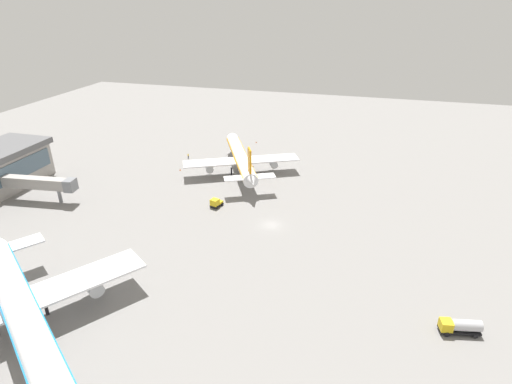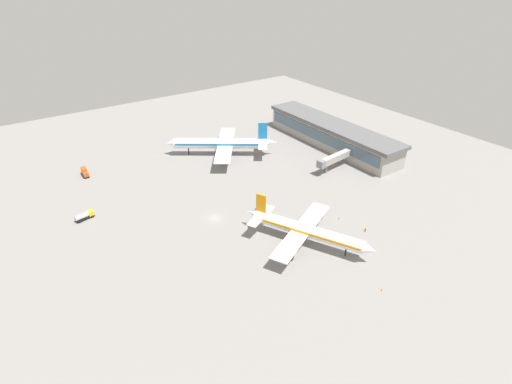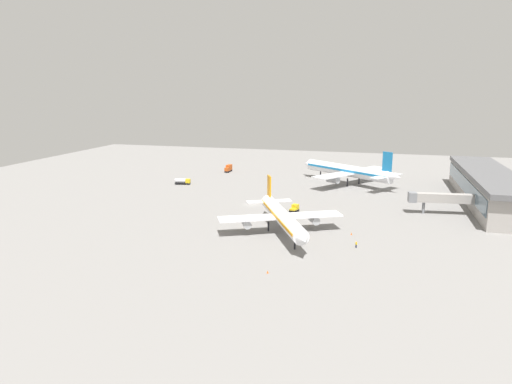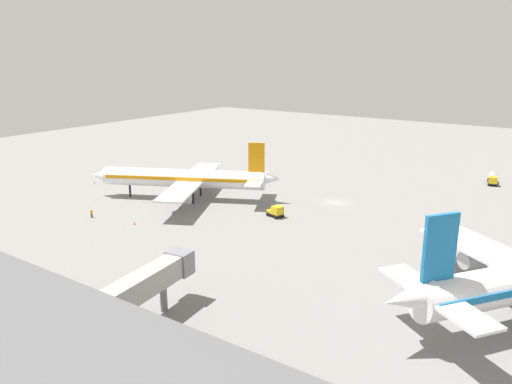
{
  "view_description": "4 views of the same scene",
  "coord_description": "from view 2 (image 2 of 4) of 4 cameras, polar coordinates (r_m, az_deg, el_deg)",
  "views": [
    {
      "loc": [
        81.25,
        18.84,
        48.61
      ],
      "look_at": [
        -2.99,
        -4.56,
        6.63
      ],
      "focal_mm": 28.78,
      "sensor_mm": 36.0,
      "label": 1
    },
    {
      "loc": [
        -102.95,
        54.61,
        76.94
      ],
      "look_at": [
        1.63,
        -18.52,
        3.63
      ],
      "focal_mm": 28.19,
      "sensor_mm": 36.0,
      "label": 2
    },
    {
      "loc": [
        -144.54,
        -40.57,
        38.24
      ],
      "look_at": [
        -9.22,
        -3.95,
        6.64
      ],
      "focal_mm": 31.83,
      "sensor_mm": 36.0,
      "label": 3
    },
    {
      "loc": [
        45.14,
        -95.79,
        31.4
      ],
      "look_at": [
        -14.6,
        -9.07,
        2.12
      ],
      "focal_mm": 35.19,
      "sensor_mm": 36.0,
      "label": 4
    }
  ],
  "objects": [
    {
      "name": "airplane_at_gate",
      "position": [
        183.5,
        -4.87,
        6.88
      ],
      "size": [
        36.66,
        43.35,
        15.35
      ],
      "rotation": [
        0.0,
        0.0,
        0.95
      ],
      "color": "white",
      "rests_on": "ground"
    },
    {
      "name": "catering_truck",
      "position": [
        179.99,
        -23.12,
        2.62
      ],
      "size": [
        5.69,
        2.43,
        3.3
      ],
      "rotation": [
        0.0,
        0.0,
        3.09
      ],
      "color": "black",
      "rests_on": "ground"
    },
    {
      "name": "safety_cone_mid_apron",
      "position": [
        141.38,
        11.69,
        -3.66
      ],
      "size": [
        0.44,
        0.44,
        0.6
      ],
      "primitive_type": "cone",
      "color": "#EA590C",
      "rests_on": "ground"
    },
    {
      "name": "fuel_truck",
      "position": [
        149.76,
        -23.17,
        -3.12
      ],
      "size": [
        3.19,
        6.55,
        2.5
      ],
      "rotation": [
        0.0,
        0.0,
        4.91
      ],
      "color": "black",
      "rests_on": "ground"
    },
    {
      "name": "safety_cone_near_gate",
      "position": [
        116.22,
        17.4,
        -13.09
      ],
      "size": [
        0.44,
        0.44,
        0.6
      ],
      "primitive_type": "cone",
      "color": "#EA590C",
      "rests_on": "ground"
    },
    {
      "name": "jet_bridge",
      "position": [
        172.3,
        10.99,
        4.67
      ],
      "size": [
        5.11,
        19.89,
        6.74
      ],
      "rotation": [
        0.0,
        0.0,
        1.69
      ],
      "color": "#9E9993",
      "rests_on": "ground"
    },
    {
      "name": "terminal_building",
      "position": [
        196.56,
        10.72,
        8.07
      ],
      "size": [
        75.97,
        15.49,
        10.99
      ],
      "color": "#9E9993",
      "rests_on": "ground"
    },
    {
      "name": "ground",
      "position": [
        139.65,
        -5.87,
        -3.74
      ],
      "size": [
        288.0,
        288.0,
        0.0
      ],
      "primitive_type": "plane",
      "color": "gray"
    },
    {
      "name": "ground_crew_worker",
      "position": [
        136.88,
        15.28,
        -5.11
      ],
      "size": [
        0.54,
        0.54,
        1.67
      ],
      "rotation": [
        0.0,
        0.0,
        2.3
      ],
      "color": "#1E2338",
      "rests_on": "ground"
    },
    {
      "name": "airplane_taxiing",
      "position": [
        125.76,
        7.08,
        -5.42
      ],
      "size": [
        40.02,
        33.28,
        13.09
      ],
      "rotation": [
        0.0,
        0.0,
        3.6
      ],
      "color": "white",
      "rests_on": "ground"
    },
    {
      "name": "baggage_tug",
      "position": [
        142.32,
        0.66,
        -2.3
      ],
      "size": [
        3.62,
        3.0,
        2.3
      ],
      "rotation": [
        0.0,
        0.0,
        5.98
      ],
      "color": "black",
      "rests_on": "ground"
    }
  ]
}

